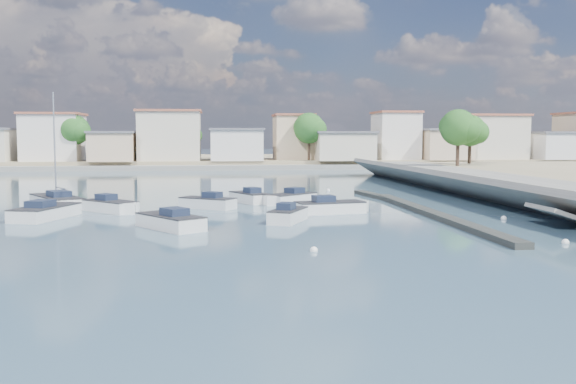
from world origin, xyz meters
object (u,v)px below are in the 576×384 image
Objects in this scene: motorboat_a at (168,222)px; sailboat at (55,201)px; motorboat_e at (48,212)px; motorboat_f at (248,198)px; motorboat_h at (333,208)px; motorboat_b at (289,216)px; motorboat_g at (112,207)px; motorboat_d at (289,199)px; motorboat_c at (205,203)px.

sailboat is at bearing 125.99° from motorboat_a.
sailboat reaches higher than motorboat_e.
motorboat_h is (5.60, -8.11, 0.00)m from motorboat_f.
sailboat reaches higher than motorboat_a.
sailboat is (-17.08, 11.07, 0.03)m from motorboat_b.
motorboat_g is at bearing 38.07° from motorboat_e.
motorboat_b is 0.94× the size of motorboat_g.
motorboat_d is at bearing 110.24° from motorboat_h.
sailboat is (-1.31, 7.46, 0.03)m from motorboat_e.
sailboat is at bearing 166.06° from motorboat_c.
motorboat_h is at bearing -8.69° from motorboat_g.
motorboat_g is at bearing -150.49° from motorboat_f.
motorboat_c and motorboat_d have the same top height.
motorboat_a is at bearing -62.31° from motorboat_g.
motorboat_b is 0.68× the size of motorboat_e.
sailboat is (-9.59, 13.20, 0.03)m from motorboat_a.
motorboat_f is at bearing 99.04° from motorboat_b.
motorboat_e is 16.30m from motorboat_f.
motorboat_b is at bearing -80.96° from motorboat_f.
motorboat_d is 1.03× the size of motorboat_g.
motorboat_c and motorboat_e have the same top height.
motorboat_b is 0.91× the size of motorboat_f.
motorboat_f is 0.84× the size of motorboat_h.
motorboat_a is 1.15× the size of motorboat_g.
motorboat_c is at bearing 14.01° from motorboat_g.
motorboat_d is 6.99m from motorboat_h.
motorboat_c is 7.13m from motorboat_d.
motorboat_a is at bearing -164.11° from motorboat_b.
motorboat_c and motorboat_g have the same top height.
motorboat_c is 0.81× the size of motorboat_h.
motorboat_h is (19.43, 0.53, 0.00)m from motorboat_e.
motorboat_h is (3.65, 4.13, 0.00)m from motorboat_b.
motorboat_d is 13.91m from motorboat_g.
sailboat is (-5.04, 4.54, 0.03)m from motorboat_g.
motorboat_b and motorboat_g have the same top height.
motorboat_f is at bearing 68.90° from motorboat_a.
motorboat_b is 0.92× the size of motorboat_d.
motorboat_g is (-6.61, -1.65, 0.00)m from motorboat_c.
motorboat_c is 9.95m from motorboat_h.
motorboat_e is (-8.28, 5.74, -0.00)m from motorboat_a.
motorboat_b is 10.76m from motorboat_d.
motorboat_e is 1.34× the size of motorboat_f.
motorboat_d and motorboat_h have the same top height.
motorboat_c is 0.99× the size of motorboat_g.
motorboat_c is 12.00m from sailboat.
sailboat reaches higher than motorboat_c.
motorboat_a is at bearing -54.01° from sailboat.
motorboat_e and motorboat_f have the same top height.
motorboat_a is at bearing -111.10° from motorboat_f.
motorboat_b and motorboat_h have the same top height.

